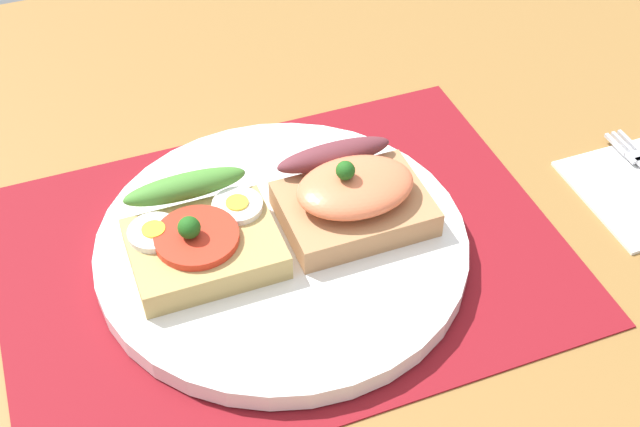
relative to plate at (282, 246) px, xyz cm
name	(u,v)px	position (x,y,z in cm)	size (l,w,h in cm)	color
ground_plane	(283,270)	(0.00, 0.00, -2.68)	(120.00, 90.00, 3.20)	olive
placemat	(283,254)	(0.00, 0.00, -0.93)	(41.17, 30.24, 0.30)	maroon
plate	(282,246)	(0.00, 0.00, 0.00)	(27.38, 27.38, 1.56)	white
sandwich_egg_tomato	(200,235)	(-5.77, 0.99, 2.33)	(10.40, 9.50, 4.28)	tan
sandwich_salmon	(353,196)	(5.72, 0.34, 2.87)	(10.73, 9.44, 5.78)	#B07C50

